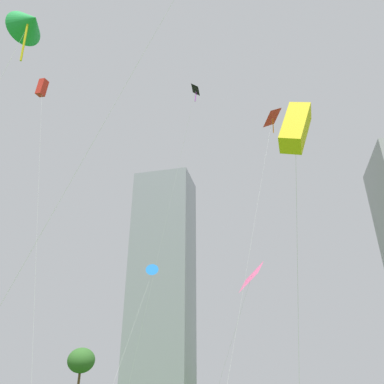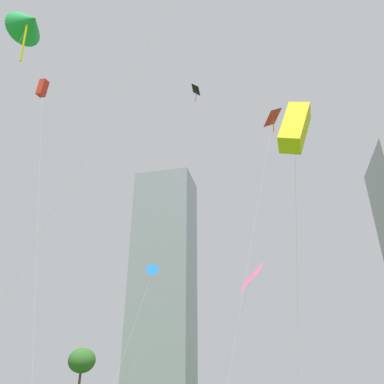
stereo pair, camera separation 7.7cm
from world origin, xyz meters
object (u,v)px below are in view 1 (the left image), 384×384
(kite_flying_2, at_px, (152,272))
(park_tree_0, at_px, (81,361))
(kite_flying_0, at_px, (194,97))
(kite_flying_6, at_px, (295,128))
(kite_flying_1, at_px, (29,23))
(kite_flying_7, at_px, (272,119))
(kite_flying_4, at_px, (251,277))
(kite_flying_3, at_px, (42,88))
(distant_highrise_0, at_px, (163,271))

(kite_flying_2, height_order, park_tree_0, kite_flying_2)
(kite_flying_0, distance_m, kite_flying_6, 31.87)
(kite_flying_1, bearing_deg, kite_flying_7, 72.04)
(kite_flying_2, xyz_separation_m, park_tree_0, (-9.48, 3.79, -7.50))
(kite_flying_1, distance_m, kite_flying_6, 13.95)
(kite_flying_4, bearing_deg, park_tree_0, 174.65)
(kite_flying_1, distance_m, kite_flying_4, 26.70)
(kite_flying_3, xyz_separation_m, park_tree_0, (0.57, 12.32, -26.34))
(park_tree_0, bearing_deg, distant_highrise_0, 109.74)
(kite_flying_0, bearing_deg, kite_flying_1, -89.98)
(kite_flying_1, height_order, kite_flying_3, kite_flying_3)
(kite_flying_3, distance_m, distant_highrise_0, 117.14)
(park_tree_0, height_order, distant_highrise_0, distant_highrise_0)
(kite_flying_2, xyz_separation_m, kite_flying_3, (-10.05, -8.53, 18.84))
(kite_flying_0, distance_m, kite_flying_1, 29.34)
(kite_flying_7, bearing_deg, kite_flying_6, -82.60)
(kite_flying_0, relative_size, kite_flying_2, 2.87)
(kite_flying_0, distance_m, kite_flying_3, 17.53)
(distant_highrise_0, bearing_deg, kite_flying_4, -67.96)
(kite_flying_2, bearing_deg, park_tree_0, 158.20)
(kite_flying_2, bearing_deg, kite_flying_6, -50.14)
(kite_flying_0, xyz_separation_m, kite_flying_7, (8.78, 2.18, -4.09))
(kite_flying_1, height_order, kite_flying_2, kite_flying_1)
(kite_flying_3, relative_size, kite_flying_4, 2.63)
(kite_flying_3, relative_size, kite_flying_7, 1.03)
(kite_flying_1, relative_size, park_tree_0, 3.64)
(kite_flying_0, distance_m, kite_flying_4, 23.39)
(kite_flying_2, height_order, kite_flying_3, kite_flying_3)
(kite_flying_6, height_order, kite_flying_7, kite_flying_7)
(park_tree_0, xyz_separation_m, distant_highrise_0, (-35.52, 98.98, 37.02))
(kite_flying_1, height_order, kite_flying_6, kite_flying_1)
(kite_flying_0, relative_size, kite_flying_6, 2.64)
(kite_flying_2, relative_size, kite_flying_7, 0.40)
(kite_flying_0, height_order, kite_flying_4, kite_flying_0)
(kite_flying_6, height_order, park_tree_0, kite_flying_6)
(kite_flying_3, height_order, kite_flying_4, kite_flying_3)
(kite_flying_1, bearing_deg, park_tree_0, 116.21)
(kite_flying_2, relative_size, kite_flying_3, 0.39)
(kite_flying_2, distance_m, kite_flying_7, 22.24)
(kite_flying_4, bearing_deg, kite_flying_2, -167.39)
(kite_flying_4, distance_m, kite_flying_6, 21.52)
(kite_flying_3, relative_size, kite_flying_6, 2.37)
(kite_flying_1, relative_size, kite_flying_4, 1.59)
(kite_flying_3, xyz_separation_m, kite_flying_7, (22.58, 12.52, -0.90))
(park_tree_0, bearing_deg, kite_flying_0, -8.54)
(kite_flying_1, xyz_separation_m, kite_flying_4, (5.39, 25.13, -7.22))
(kite_flying_4, height_order, kite_flying_7, kite_flying_7)
(kite_flying_6, bearing_deg, kite_flying_7, 97.40)
(kite_flying_1, xyz_separation_m, distant_highrise_0, (-48.75, 125.85, 23.02))
(kite_flying_0, height_order, kite_flying_2, kite_flying_0)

